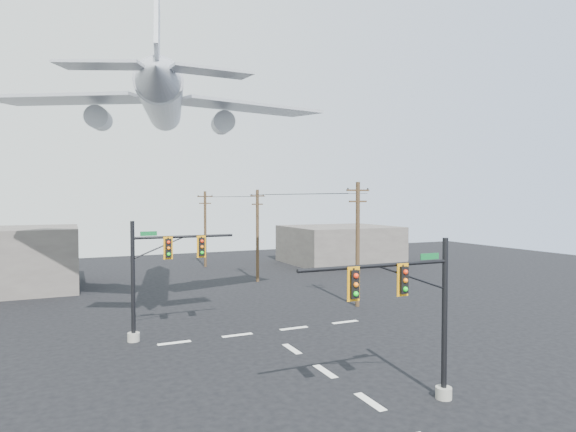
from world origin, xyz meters
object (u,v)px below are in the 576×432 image
utility_pole_b (257,234)px  utility_pole_c (205,227)px  utility_pole_a (358,242)px  signal_mast_near (417,316)px  signal_mast_far (156,276)px  airliner (162,103)px

utility_pole_b → utility_pole_c: bearing=75.5°
utility_pole_b → utility_pole_c: utility_pole_c is taller
utility_pole_a → signal_mast_near: bearing=-111.0°
signal_mast_far → utility_pole_c: bearing=70.0°
utility_pole_c → airliner: bearing=-86.4°
utility_pole_c → airliner: size_ratio=0.39×
airliner → utility_pole_c: bearing=-9.6°
signal_mast_near → signal_mast_far: size_ratio=1.01×
signal_mast_near → airliner: size_ratio=0.30×
utility_pole_b → airliner: airliner is taller
signal_mast_far → airliner: (1.33, 4.79, 11.64)m
signal_mast_far → utility_pole_c: 32.08m
utility_pole_b → airliner: size_ratio=0.39×
signal_mast_near → utility_pole_c: bearing=86.7°
utility_pole_a → airliner: 18.36m
signal_mast_far → utility_pole_c: utility_pole_c is taller
signal_mast_near → airliner: (-7.09, 19.18, 11.77)m
signal_mast_near → airliner: airliner is taller
signal_mast_near → signal_mast_far: signal_mast_far is taller
signal_mast_near → utility_pole_b: 31.69m
airliner → utility_pole_b: bearing=-33.0°
signal_mast_far → utility_pole_a: 16.62m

